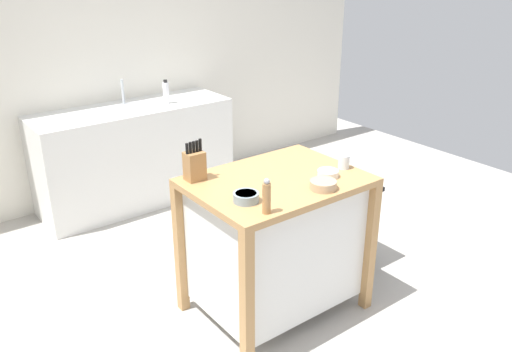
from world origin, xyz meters
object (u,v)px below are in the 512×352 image
(bowl_ceramic_wide, at_px, (323,185))
(bowl_ceramic_small, at_px, (246,197))
(kitchen_island, at_px, (276,238))
(bottle_dish_soap, at_px, (166,92))
(knife_block, at_px, (195,165))
(trash_bin, at_px, (349,227))
(pepper_grinder, at_px, (267,197))
(bowl_stoneware_deep, at_px, (328,173))
(drinking_cup, at_px, (344,162))
(sink_faucet, at_px, (123,92))

(bowl_ceramic_wide, bearing_deg, bowl_ceramic_small, 163.64)
(kitchen_island, xyz_separation_m, bottle_dish_soap, (0.33, 1.95, 0.49))
(knife_block, bearing_deg, trash_bin, -10.40)
(bowl_ceramic_wide, relative_size, pepper_grinder, 0.79)
(bowl_stoneware_deep, height_order, pepper_grinder, pepper_grinder)
(bowl_ceramic_small, bearing_deg, bowl_ceramic_wide, -16.36)
(bowl_ceramic_small, bearing_deg, knife_block, 98.12)
(bowl_ceramic_wide, relative_size, trash_bin, 0.24)
(bowl_ceramic_small, relative_size, drinking_cup, 1.63)
(bowl_ceramic_small, bearing_deg, bottle_dish_soap, 72.62)
(bowl_stoneware_deep, height_order, bottle_dish_soap, bottle_dish_soap)
(bottle_dish_soap, bearing_deg, bowl_ceramic_wide, -95.49)
(pepper_grinder, xyz_separation_m, bottle_dish_soap, (0.65, 2.27, -0.01))
(trash_bin, bearing_deg, bowl_ceramic_wide, -151.49)
(knife_block, distance_m, bowl_ceramic_small, 0.43)
(drinking_cup, bearing_deg, bowl_stoneware_deep, -167.75)
(trash_bin, bearing_deg, bottle_dish_soap, 102.54)
(bowl_stoneware_deep, relative_size, trash_bin, 0.20)
(bowl_ceramic_small, distance_m, bottle_dish_soap, 2.20)
(bottle_dish_soap, bearing_deg, knife_block, -113.16)
(bowl_stoneware_deep, xyz_separation_m, pepper_grinder, (-0.59, -0.16, 0.07))
(bowl_ceramic_small, xyz_separation_m, bowl_ceramic_wide, (0.44, -0.13, -0.00))
(drinking_cup, bearing_deg, bowl_ceramic_wide, -154.73)
(knife_block, height_order, bottle_dish_soap, knife_block)
(bowl_ceramic_small, bearing_deg, trash_bin, 11.25)
(knife_block, xyz_separation_m, drinking_cup, (0.82, -0.40, -0.05))
(trash_bin, distance_m, bottle_dish_soap, 2.04)
(bowl_stoneware_deep, relative_size, bowl_ceramic_wide, 0.83)
(bowl_stoneware_deep, bearing_deg, pepper_grinder, -165.13)
(kitchen_island, height_order, trash_bin, kitchen_island)
(drinking_cup, bearing_deg, kitchen_island, 164.29)
(bowl_ceramic_wide, relative_size, bottle_dish_soap, 0.71)
(kitchen_island, bearing_deg, sink_faucet, 89.49)
(bowl_stoneware_deep, bearing_deg, bottle_dish_soap, 88.23)
(knife_block, height_order, sink_faucet, knife_block)
(kitchen_island, distance_m, bowl_stoneware_deep, 0.52)
(kitchen_island, distance_m, bowl_ceramic_wide, 0.52)
(drinking_cup, xyz_separation_m, trash_bin, (0.31, 0.19, -0.64))
(sink_faucet, bearing_deg, drinking_cup, -79.78)
(drinking_cup, xyz_separation_m, pepper_grinder, (-0.76, -0.19, 0.05))
(drinking_cup, relative_size, pepper_grinder, 0.45)
(knife_block, xyz_separation_m, trash_bin, (1.14, -0.21, -0.69))
(bowl_stoneware_deep, bearing_deg, drinking_cup, 12.25)
(bottle_dish_soap, bearing_deg, drinking_cup, -87.11)
(drinking_cup, relative_size, sink_faucet, 0.39)
(bowl_ceramic_wide, distance_m, sink_faucet, 2.45)
(sink_faucet, bearing_deg, knife_block, -102.12)
(kitchen_island, height_order, drinking_cup, drinking_cup)
(bowl_stoneware_deep, bearing_deg, bowl_ceramic_wide, -142.62)
(bowl_ceramic_small, xyz_separation_m, trash_bin, (1.07, 0.21, -0.62))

